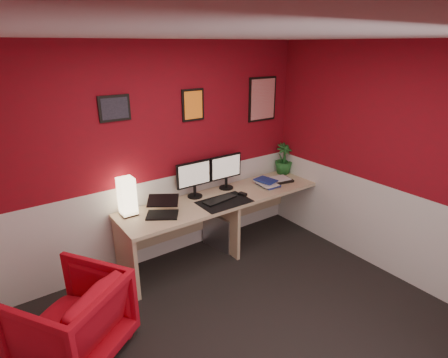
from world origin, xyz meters
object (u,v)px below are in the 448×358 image
shoji_lamp (127,198)px  pc_tower (221,230)px  monitor_right (226,167)px  laptop (162,206)px  monitor_left (194,174)px  armchair (71,319)px  desk (225,224)px  zen_tray (278,180)px  potted_plant (284,159)px

shoji_lamp → pc_tower: bearing=-4.8°
monitor_right → pc_tower: size_ratio=1.29×
laptop → monitor_left: size_ratio=0.57×
armchair → desk: bearing=163.5°
monitor_right → pc_tower: bearing=-146.2°
shoji_lamp → pc_tower: size_ratio=0.89×
shoji_lamp → laptop: size_ratio=1.21×
desk → zen_tray: size_ratio=7.43×
monitor_left → zen_tray: 1.22m
monitor_right → potted_plant: 0.99m
monitor_right → laptop: bearing=-166.5°
desk → monitor_left: 0.75m
shoji_lamp → monitor_right: (1.30, 0.01, 0.09)m
monitor_left → zen_tray: bearing=-9.5°
monitor_left → monitor_right: (0.46, 0.00, 0.00)m
zen_tray → armchair: bearing=-167.8°
shoji_lamp → potted_plant: bearing=0.2°
desk → pc_tower: desk is taller
potted_plant → laptop: bearing=-173.2°
zen_tray → pc_tower: size_ratio=0.78×
shoji_lamp → desk: bearing=-9.8°
pc_tower → laptop: bearing=176.9°
shoji_lamp → monitor_left: monitor_left is taller
desk → armchair: size_ratio=3.31×
monitor_right → pc_tower: (-0.16, -0.11, -0.80)m
laptop → zen_tray: (1.72, 0.04, -0.09)m
monitor_right → desk: bearing=-129.8°
pc_tower → armchair: bearing=-172.4°
monitor_right → zen_tray: 0.78m
monitor_right → potted_plant: size_ratio=1.35×
shoji_lamp → monitor_right: 1.30m
shoji_lamp → zen_tray: (2.00, -0.19, -0.18)m
shoji_lamp → zen_tray: bearing=-5.3°
armchair → shoji_lamp: bearing=-170.2°
shoji_lamp → monitor_left: bearing=0.6°
desk → laptop: bearing=-177.6°
desk → shoji_lamp: shoji_lamp is taller
laptop → monitor_left: monitor_left is taller
armchair → pc_tower: bearing=166.0°
zen_tray → potted_plant: size_ratio=0.82×
monitor_left → armchair: size_ratio=0.74×
zen_tray → pc_tower: (-0.87, 0.09, -0.52)m
zen_tray → potted_plant: 0.40m
potted_plant → armchair: bearing=-165.4°
potted_plant → pc_tower: (-1.15, -0.10, -0.72)m
desk → laptop: size_ratio=7.88×
monitor_left → shoji_lamp: bearing=-179.4°
zen_tray → armchair: zen_tray is taller
potted_plant → zen_tray: bearing=-145.0°
monitor_right → potted_plant: bearing=-0.2°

